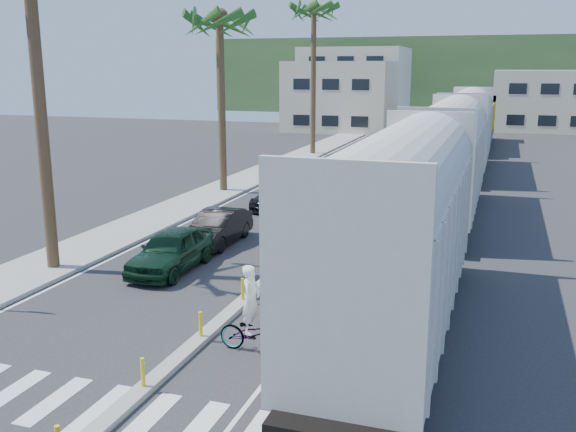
# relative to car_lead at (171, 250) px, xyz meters

# --- Properties ---
(ground) EXTENTS (140.00, 140.00, 0.00)m
(ground) POSITION_rel_car_lead_xyz_m (3.82, -7.36, -0.78)
(ground) COLOR #28282B
(ground) RESTS_ON ground
(sidewalk) EXTENTS (3.00, 90.00, 0.15)m
(sidewalk) POSITION_rel_car_lead_xyz_m (-4.68, 17.64, -0.70)
(sidewalk) COLOR gray
(sidewalk) RESTS_ON ground
(rails) EXTENTS (1.56, 100.00, 0.06)m
(rails) POSITION_rel_car_lead_xyz_m (8.82, 20.64, -0.75)
(rails) COLOR black
(rails) RESTS_ON ground
(median) EXTENTS (0.45, 60.00, 0.85)m
(median) POSITION_rel_car_lead_xyz_m (3.82, 12.60, -0.69)
(median) COLOR gray
(median) RESTS_ON ground
(crosswalk) EXTENTS (14.00, 2.20, 0.01)m
(crosswalk) POSITION_rel_car_lead_xyz_m (3.82, -9.36, -0.77)
(crosswalk) COLOR silver
(crosswalk) RESTS_ON ground
(lane_markings) EXTENTS (9.42, 90.00, 0.01)m
(lane_markings) POSITION_rel_car_lead_xyz_m (1.67, 17.64, -0.77)
(lane_markings) COLOR silver
(lane_markings) RESTS_ON ground
(freight_train) EXTENTS (3.00, 60.94, 5.85)m
(freight_train) POSITION_rel_car_lead_xyz_m (8.82, 17.36, 2.13)
(freight_train) COLOR #BAB9AB
(freight_train) RESTS_ON ground
(palm_trees) EXTENTS (3.50, 37.20, 13.75)m
(palm_trees) POSITION_rel_car_lead_xyz_m (-4.28, 15.34, 10.03)
(palm_trees) COLOR brown
(palm_trees) RESTS_ON ground
(buildings) EXTENTS (38.00, 27.00, 10.00)m
(buildings) POSITION_rel_car_lead_xyz_m (-2.59, 64.29, 3.59)
(buildings) COLOR beige
(buildings) RESTS_ON ground
(hillside) EXTENTS (80.00, 20.00, 12.00)m
(hillside) POSITION_rel_car_lead_xyz_m (3.82, 92.64, 5.22)
(hillside) COLOR #385628
(hillside) RESTS_ON ground
(car_lead) EXTENTS (1.98, 4.62, 1.55)m
(car_lead) POSITION_rel_car_lead_xyz_m (0.00, 0.00, 0.00)
(car_lead) COLOR black
(car_lead) RESTS_ON ground
(car_second) EXTENTS (1.59, 4.42, 1.45)m
(car_second) POSITION_rel_car_lead_xyz_m (0.10, 3.87, -0.05)
(car_second) COLOR black
(car_second) RESTS_ON ground
(car_third) EXTENTS (2.39, 4.73, 1.31)m
(car_third) POSITION_rel_car_lead_xyz_m (0.12, 11.53, -0.12)
(car_third) COLOR black
(car_third) RESTS_ON ground
(car_rear) EXTENTS (2.62, 4.74, 1.25)m
(car_rear) POSITION_rel_car_lead_xyz_m (-0.33, 15.54, -0.15)
(car_rear) COLOR #9A9C9F
(car_rear) RESTS_ON ground
(cyclist) EXTENTS (0.92, 2.09, 2.39)m
(cyclist) POSITION_rel_car_lead_xyz_m (5.47, -5.55, -0.00)
(cyclist) COLOR #9EA0A5
(cyclist) RESTS_ON ground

